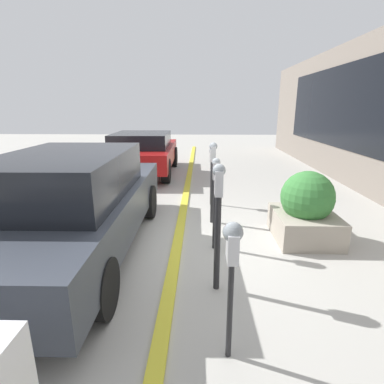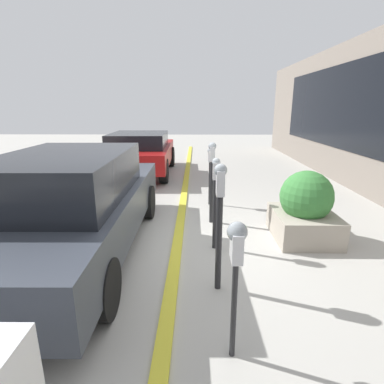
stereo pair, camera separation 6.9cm
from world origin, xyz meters
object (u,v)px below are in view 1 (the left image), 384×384
object	(u,v)px
planter_box	(306,210)
parked_car_middle	(74,202)
parked_car_rear	(143,152)
parking_meter_nearest	(232,255)
parking_meter_middle	(215,191)
parking_meter_farthest	(212,165)
parking_meter_second	(218,210)
parking_meter_fourth	(213,171)

from	to	relation	value
planter_box	parked_car_middle	distance (m)	3.69
parked_car_rear	parking_meter_nearest	bearing A→B (deg)	-165.25
parking_meter_middle	parking_meter_farthest	bearing A→B (deg)	-0.48
parking_meter_second	parked_car_rear	distance (m)	6.86
parking_meter_middle	planter_box	xyz separation A→B (m)	(0.41, -1.53, -0.44)
parking_meter_second	parking_meter_middle	world-z (taller)	parking_meter_second
parking_meter_second	parking_meter_fourth	distance (m)	2.20
parking_meter_middle	parking_meter_fourth	xyz separation A→B (m)	(1.10, -0.00, 0.07)
parking_meter_middle	parking_meter_farthest	xyz separation A→B (m)	(2.21, -0.02, -0.02)
parking_meter_nearest	parked_car_middle	bearing A→B (deg)	47.72
planter_box	parking_meter_fourth	bearing A→B (deg)	65.47
parking_meter_nearest	planter_box	world-z (taller)	parking_meter_nearest
parking_meter_middle	parked_car_rear	distance (m)	5.84
parking_meter_farthest	parked_car_middle	xyz separation A→B (m)	(-2.41, 2.12, -0.12)
parking_meter_fourth	parked_car_rear	world-z (taller)	parking_meter_fourth
parking_meter_fourth	parking_meter_second	bearing A→B (deg)	179.36
parking_meter_nearest	parking_meter_fourth	xyz separation A→B (m)	(3.24, 0.03, 0.01)
parking_meter_fourth	parked_car_rear	xyz separation A→B (m)	(4.33, 2.13, -0.27)
parking_meter_farthest	parked_car_rear	bearing A→B (deg)	33.72
parking_meter_nearest	parked_car_rear	bearing A→B (deg)	15.96
parking_meter_nearest	parking_meter_middle	size ratio (longest dim) A/B	0.89
parking_meter_farthest	planter_box	world-z (taller)	parking_meter_farthest
planter_box	parked_car_rear	size ratio (longest dim) A/B	0.28
parking_meter_middle	parked_car_rear	size ratio (longest dim) A/B	0.34
parking_meter_nearest	parking_meter_second	distance (m)	1.04
parking_meter_middle	parking_meter_nearest	bearing A→B (deg)	-179.07
parked_car_rear	parking_meter_second	bearing A→B (deg)	-163.31
parking_meter_nearest	parking_meter_second	size ratio (longest dim) A/B	0.83
parking_meter_nearest	parking_meter_middle	bearing A→B (deg)	0.93
parking_meter_second	parking_meter_farthest	bearing A→B (deg)	-0.71
parking_meter_fourth	parked_car_rear	bearing A→B (deg)	26.22
parking_meter_second	parking_meter_fourth	xyz separation A→B (m)	(2.20, -0.02, -0.01)
parking_meter_middle	parked_car_middle	xyz separation A→B (m)	(-0.20, 2.10, -0.14)
parked_car_middle	parking_meter_nearest	bearing A→B (deg)	-132.94
parking_meter_nearest	parking_meter_farthest	world-z (taller)	parking_meter_farthest
planter_box	parking_meter_nearest	bearing A→B (deg)	149.53
parking_meter_middle	parking_meter_fourth	distance (m)	1.11
parked_car_rear	parking_meter_farthest	bearing A→B (deg)	-147.50
parked_car_rear	planter_box	bearing A→B (deg)	-145.16
parking_meter_second	parking_meter_fourth	bearing A→B (deg)	-0.64
parking_meter_farthest	parking_meter_fourth	bearing A→B (deg)	179.14
parking_meter_middle	parking_meter_farthest	size ratio (longest dim) A/B	1.11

